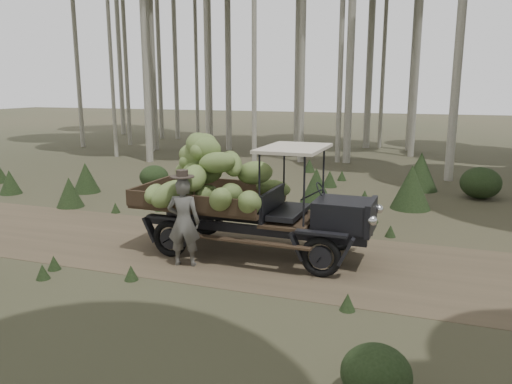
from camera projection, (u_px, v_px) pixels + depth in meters
ground at (186, 247)px, 11.54m from camera, size 120.00×120.00×0.00m
dirt_track at (186, 247)px, 11.54m from camera, size 70.00×4.00×0.01m
banana_truck at (230, 184)px, 10.87m from camera, size 5.35×2.57×2.71m
farmer at (184, 221)px, 10.16m from camera, size 0.76×0.59×2.00m
undergrowth at (210, 213)px, 12.46m from camera, size 21.82×20.78×1.38m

